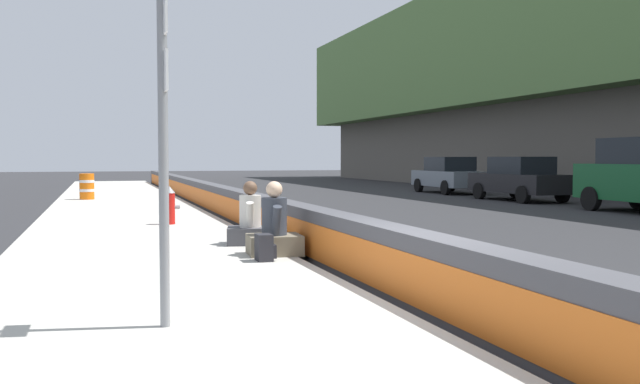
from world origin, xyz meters
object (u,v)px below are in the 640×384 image
(route_sign_post, at_px, (163,95))
(fire_hydrant, at_px, (170,205))
(parked_car_fourth, at_px, (520,179))
(parked_car_midline, at_px, (449,175))
(seated_person_middle, at_px, (250,224))
(backpack, at_px, (265,248))
(construction_barrel, at_px, (87,186))
(seated_person_foreground, at_px, (274,232))

(route_sign_post, bearing_deg, fire_hydrant, -5.73)
(route_sign_post, xyz_separation_m, parked_car_fourth, (16.50, -14.94, -1.37))
(parked_car_midline, bearing_deg, seated_person_middle, 142.07)
(backpack, xyz_separation_m, parked_car_fourth, (12.92, -13.17, 0.53))
(seated_person_middle, relative_size, construction_barrel, 1.18)
(fire_hydrant, distance_m, parked_car_midline, 18.99)
(parked_car_fourth, height_order, parked_car_midline, same)
(seated_person_foreground, distance_m, seated_person_middle, 1.43)
(seated_person_middle, bearing_deg, seated_person_foreground, -176.71)
(seated_person_foreground, xyz_separation_m, parked_car_midline, (18.24, -13.02, 0.36))
(backpack, bearing_deg, parked_car_fourth, -45.56)
(fire_hydrant, bearing_deg, seated_person_middle, -166.20)
(fire_hydrant, xyz_separation_m, parked_car_fourth, (6.78, -13.97, 0.27))
(seated_person_foreground, xyz_separation_m, backpack, (-0.60, 0.30, -0.17))
(seated_person_middle, distance_m, backpack, 2.05)
(seated_person_middle, relative_size, parked_car_midline, 0.25)
(route_sign_post, relative_size, backpack, 9.00)
(construction_barrel, xyz_separation_m, parked_car_midline, (2.22, -16.09, 0.24))
(construction_barrel, bearing_deg, route_sign_post, -177.17)
(fire_hydrant, height_order, seated_person_middle, seated_person_middle)
(seated_person_foreground, distance_m, construction_barrel, 16.31)
(fire_hydrant, relative_size, backpack, 2.20)
(fire_hydrant, xyz_separation_m, construction_barrel, (10.48, 1.98, 0.03))
(route_sign_post, bearing_deg, parked_car_fourth, -42.16)
(construction_barrel, bearing_deg, seated_person_foreground, -169.16)
(fire_hydrant, relative_size, seated_person_foreground, 0.76)
(construction_barrel, bearing_deg, parked_car_fourth, -103.09)
(fire_hydrant, bearing_deg, parked_car_fourth, -64.12)
(parked_car_midline, bearing_deg, backpack, 144.74)
(backpack, distance_m, parked_car_fourth, 18.46)
(seated_person_middle, bearing_deg, route_sign_post, 160.53)
(seated_person_middle, xyz_separation_m, parked_car_fourth, (10.89, -12.96, 0.37))
(route_sign_post, distance_m, construction_barrel, 20.30)
(route_sign_post, relative_size, seated_person_foreground, 3.10)
(backpack, bearing_deg, seated_person_foreground, -26.38)
(route_sign_post, bearing_deg, construction_barrel, 2.83)
(fire_hydrant, bearing_deg, route_sign_post, 174.27)
(route_sign_post, xyz_separation_m, construction_barrel, (20.21, 1.00, -1.61))
(seated_person_middle, xyz_separation_m, construction_barrel, (14.59, 2.98, 0.13))
(parked_car_fourth, distance_m, parked_car_midline, 5.93)
(route_sign_post, distance_m, seated_person_middle, 6.21)
(route_sign_post, xyz_separation_m, seated_person_foreground, (4.19, -2.07, -1.73))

